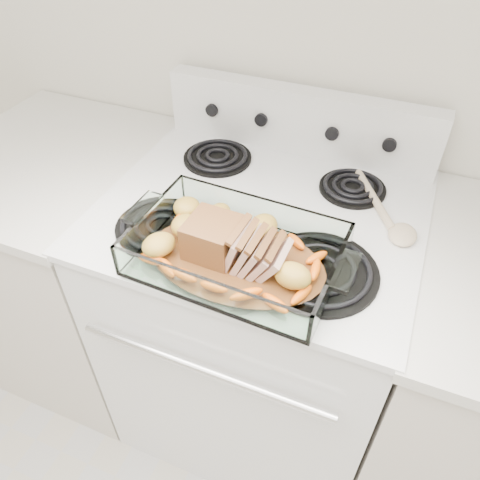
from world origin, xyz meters
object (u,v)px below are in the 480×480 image
at_px(electric_range, 257,322).
at_px(pork_roast, 227,243).
at_px(baking_dish, 236,255).
at_px(counter_left, 81,268).

distance_m(electric_range, pork_roast, 0.55).
xyz_separation_m(electric_range, baking_dish, (0.02, -0.21, 0.48)).
height_order(counter_left, baking_dish, baking_dish).
bearing_deg(electric_range, baking_dish, -84.36).
distance_m(electric_range, counter_left, 0.67).
bearing_deg(counter_left, baking_dish, -16.73).
relative_size(electric_range, counter_left, 1.20).
distance_m(counter_left, baking_dish, 0.87).
bearing_deg(pork_roast, baking_dish, 1.62).
relative_size(counter_left, baking_dish, 2.23).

